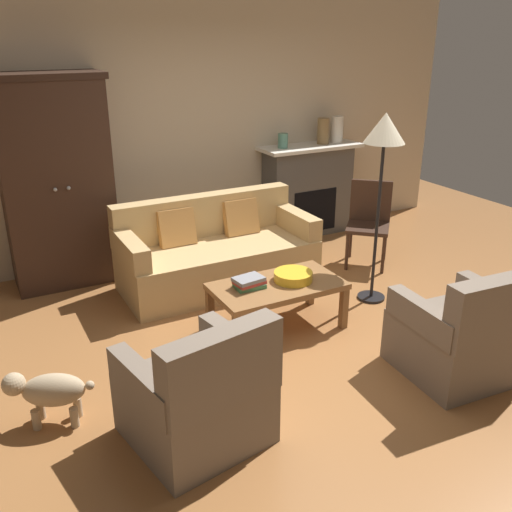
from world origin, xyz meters
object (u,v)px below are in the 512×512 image
(dog, at_px, (49,391))
(fireplace, at_px, (308,190))
(coffee_table, at_px, (277,289))
(armoire, at_px, (57,183))
(armchair_near_left, at_px, (199,397))
(floor_lamp, at_px, (384,140))
(side_chair_wooden, at_px, (369,218))
(fruit_bowl, at_px, (293,276))
(mantel_vase_cream, at_px, (337,129))
(couch, at_px, (216,254))
(armchair_near_right, at_px, (461,336))
(mantel_vase_bronze, at_px, (323,131))
(book_stack, at_px, (249,282))
(mantel_vase_jade, at_px, (283,141))

(dog, bearing_deg, fireplace, 34.05)
(coffee_table, bearing_deg, armoire, 126.39)
(armchair_near_left, distance_m, floor_lamp, 2.76)
(armoire, xyz_separation_m, side_chair_wooden, (3.01, -1.04, -0.52))
(fruit_bowl, height_order, mantel_vase_cream, mantel_vase_cream)
(couch, xyz_separation_m, coffee_table, (0.07, -1.10, 0.05))
(side_chair_wooden, relative_size, floor_lamp, 0.51)
(side_chair_wooden, relative_size, dog, 1.67)
(mantel_vase_cream, distance_m, dog, 4.65)
(armoire, height_order, mantel_vase_cream, armoire)
(armchair_near_right, bearing_deg, floor_lamp, 79.15)
(armchair_near_right, xyz_separation_m, dog, (-2.78, 0.83, -0.07))
(armchair_near_left, bearing_deg, dog, 142.45)
(mantel_vase_bronze, relative_size, armchair_near_left, 0.34)
(fruit_bowl, relative_size, book_stack, 1.24)
(book_stack, relative_size, armchair_near_right, 0.30)
(fruit_bowl, xyz_separation_m, mantel_vase_cream, (1.79, 1.94, 0.82))
(coffee_table, bearing_deg, fruit_bowl, -1.88)
(mantel_vase_cream, bearing_deg, couch, -157.33)
(armchair_near_left, xyz_separation_m, armchair_near_right, (1.98, -0.22, 0.00))
(armchair_near_left, distance_m, dog, 1.00)
(couch, relative_size, mantel_vase_cream, 6.09)
(fruit_bowl, xyz_separation_m, armchair_near_right, (0.69, -1.23, -0.14))
(book_stack, bearing_deg, armoire, 121.82)
(side_chair_wooden, bearing_deg, floor_lamp, -125.24)
(fireplace, height_order, fruit_bowl, fireplace)
(armoire, xyz_separation_m, mantel_vase_jade, (2.57, 0.06, 0.18))
(coffee_table, height_order, mantel_vase_cream, mantel_vase_cream)
(fireplace, bearing_deg, book_stack, -133.41)
(fruit_bowl, relative_size, mantel_vase_cream, 1.04)
(couch, bearing_deg, coffee_table, -86.23)
(book_stack, bearing_deg, side_chair_wooden, 22.95)
(couch, bearing_deg, mantel_vase_cream, 22.67)
(mantel_vase_bronze, height_order, mantel_vase_cream, mantel_vase_cream)
(fireplace, distance_m, side_chair_wooden, 1.12)
(fireplace, xyz_separation_m, coffee_table, (-1.57, -1.96, -0.20))
(armchair_near_right, height_order, dog, armchair_near_right)
(armchair_near_left, bearing_deg, mantel_vase_jade, 51.76)
(fruit_bowl, height_order, mantel_vase_bronze, mantel_vase_bronze)
(armchair_near_left, bearing_deg, coffee_table, 41.62)
(book_stack, relative_size, mantel_vase_bronze, 0.87)
(armoire, xyz_separation_m, couch, (1.31, -0.78, -0.71))
(fireplace, bearing_deg, armchair_near_right, -102.78)
(fruit_bowl, height_order, dog, fruit_bowl)
(mantel_vase_cream, height_order, side_chair_wooden, mantel_vase_cream)
(book_stack, bearing_deg, couch, 80.68)
(mantel_vase_jade, distance_m, mantel_vase_bronze, 0.56)
(fireplace, xyz_separation_m, floor_lamp, (-0.47, -1.88, 0.95))
(fruit_bowl, xyz_separation_m, mantel_vase_bronze, (1.59, 1.94, 0.81))
(armoire, xyz_separation_m, armchair_near_right, (2.22, -3.12, -0.71))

